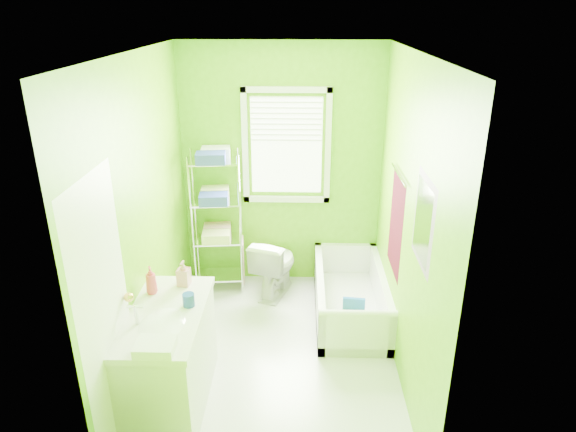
{
  "coord_description": "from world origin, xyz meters",
  "views": [
    {
      "loc": [
        0.21,
        -3.76,
        2.91
      ],
      "look_at": [
        0.1,
        0.25,
        1.25
      ],
      "focal_mm": 32.0,
      "sensor_mm": 36.0,
      "label": 1
    }
  ],
  "objects_px": {
    "vanity": "(169,356)",
    "wire_shelf_unit": "(217,207)",
    "bathtub": "(350,301)",
    "toilet": "(275,265)"
  },
  "relations": [
    {
      "from": "bathtub",
      "to": "vanity",
      "type": "bearing_deg",
      "value": -139.13
    },
    {
      "from": "vanity",
      "to": "wire_shelf_unit",
      "type": "distance_m",
      "value": 1.89
    },
    {
      "from": "vanity",
      "to": "bathtub",
      "type": "bearing_deg",
      "value": 40.87
    },
    {
      "from": "toilet",
      "to": "wire_shelf_unit",
      "type": "relative_size",
      "value": 0.43
    },
    {
      "from": "bathtub",
      "to": "vanity",
      "type": "distance_m",
      "value": 2.0
    },
    {
      "from": "bathtub",
      "to": "wire_shelf_unit",
      "type": "relative_size",
      "value": 0.93
    },
    {
      "from": "toilet",
      "to": "vanity",
      "type": "distance_m",
      "value": 1.84
    },
    {
      "from": "bathtub",
      "to": "vanity",
      "type": "height_order",
      "value": "vanity"
    },
    {
      "from": "vanity",
      "to": "wire_shelf_unit",
      "type": "bearing_deg",
      "value": 86.46
    },
    {
      "from": "bathtub",
      "to": "toilet",
      "type": "bearing_deg",
      "value": 152.6
    }
  ]
}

